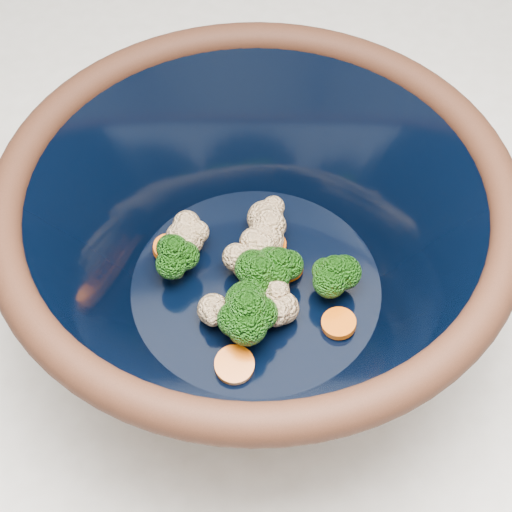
% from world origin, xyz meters
% --- Properties ---
extents(counter, '(1.20, 1.20, 0.90)m').
position_xyz_m(counter, '(0.00, 0.00, 0.45)').
color(counter, beige).
rests_on(counter, ground).
extents(mixing_bowl, '(0.48, 0.48, 0.17)m').
position_xyz_m(mixing_bowl, '(-0.06, -0.05, 0.99)').
color(mixing_bowl, black).
rests_on(mixing_bowl, counter).
extents(vegetable_pile, '(0.16, 0.16, 0.06)m').
position_xyz_m(vegetable_pile, '(-0.07, -0.05, 0.96)').
color(vegetable_pile, '#608442').
rests_on(vegetable_pile, mixing_bowl).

